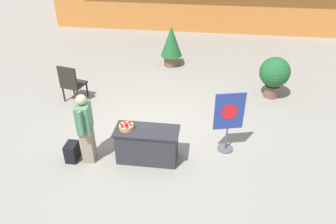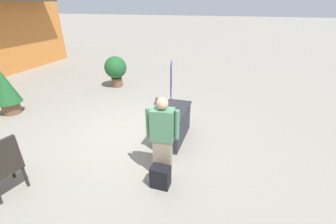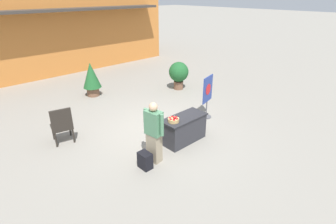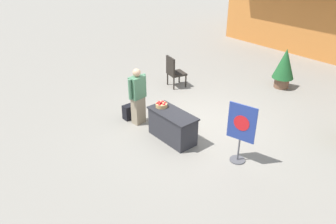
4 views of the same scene
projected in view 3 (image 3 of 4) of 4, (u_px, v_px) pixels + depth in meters
name	position (u px, v px, depth m)	size (l,w,h in m)	color
ground_plane	(159.00, 130.00, 8.19)	(120.00, 120.00, 0.00)	gray
storefront_building	(43.00, 20.00, 14.12)	(12.67, 5.41, 5.12)	#C67533
display_table	(184.00, 129.00, 7.46)	(1.36, 0.61, 0.76)	#2D2D33
apple_basket	(174.00, 120.00, 7.00)	(0.30, 0.30, 0.16)	tan
person_visitor	(154.00, 133.00, 6.38)	(0.31, 0.61, 1.61)	gray
backpack	(145.00, 160.00, 6.36)	(0.24, 0.34, 0.42)	black
poster_board	(207.00, 95.00, 8.70)	(0.65, 0.36, 1.45)	#4C4C51
patio_chair	(62.00, 124.00, 7.27)	(0.66, 0.66, 1.09)	#28231E
potted_plant_far_left	(91.00, 78.00, 10.60)	(0.72, 0.72, 1.38)	brown
potted_plant_far_right	(179.00, 73.00, 11.37)	(0.86, 0.86, 1.20)	brown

